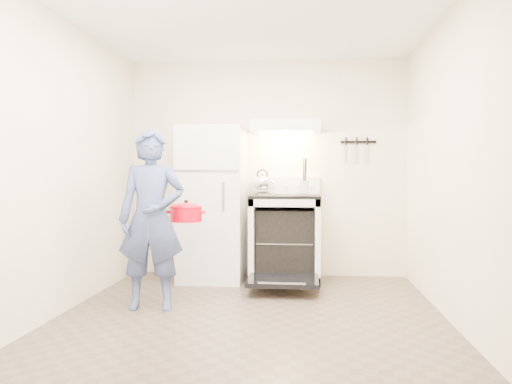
% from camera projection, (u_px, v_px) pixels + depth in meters
% --- Properties ---
extents(floor, '(3.60, 3.60, 0.00)m').
position_uv_depth(floor, '(250.00, 318.00, 4.09)').
color(floor, brown).
rests_on(floor, ground).
extents(back_wall, '(3.20, 0.02, 2.50)m').
position_uv_depth(back_wall, '(267.00, 168.00, 5.83)').
color(back_wall, '#ECE3C5').
rests_on(back_wall, ground).
extents(refrigerator, '(0.70, 0.70, 1.70)m').
position_uv_depth(refrigerator, '(213.00, 204.00, 5.56)').
color(refrigerator, white).
rests_on(refrigerator, floor).
extents(stove_body, '(0.76, 0.65, 0.92)m').
position_uv_depth(stove_body, '(285.00, 239.00, 5.52)').
color(stove_body, white).
rests_on(stove_body, floor).
extents(cooktop, '(0.76, 0.65, 0.03)m').
position_uv_depth(cooktop, '(285.00, 196.00, 5.50)').
color(cooktop, black).
rests_on(cooktop, stove_body).
extents(backsplash, '(0.76, 0.07, 0.20)m').
position_uv_depth(backsplash, '(286.00, 186.00, 5.78)').
color(backsplash, white).
rests_on(backsplash, cooktop).
extents(oven_door, '(0.70, 0.54, 0.04)m').
position_uv_depth(oven_door, '(283.00, 281.00, 4.94)').
color(oven_door, black).
rests_on(oven_door, floor).
extents(oven_rack, '(0.60, 0.52, 0.01)m').
position_uv_depth(oven_rack, '(285.00, 241.00, 5.52)').
color(oven_rack, gray).
rests_on(oven_rack, stove_body).
extents(range_hood, '(0.76, 0.50, 0.12)m').
position_uv_depth(range_hood, '(286.00, 127.00, 5.55)').
color(range_hood, white).
rests_on(range_hood, back_wall).
extents(knife_strip, '(0.40, 0.02, 0.03)m').
position_uv_depth(knife_strip, '(358.00, 142.00, 5.71)').
color(knife_strip, black).
rests_on(knife_strip, back_wall).
extents(pizza_stone, '(0.36, 0.36, 0.02)m').
position_uv_depth(pizza_stone, '(289.00, 240.00, 5.53)').
color(pizza_stone, brown).
rests_on(pizza_stone, oven_rack).
extents(tea_kettle, '(0.23, 0.19, 0.29)m').
position_uv_depth(tea_kettle, '(262.00, 182.00, 5.72)').
color(tea_kettle, silver).
rests_on(tea_kettle, cooktop).
extents(utensil_jar, '(0.10, 0.10, 0.13)m').
position_uv_depth(utensil_jar, '(305.00, 187.00, 5.24)').
color(utensil_jar, silver).
rests_on(utensil_jar, cooktop).
extents(person, '(0.62, 0.45, 1.57)m').
position_uv_depth(person, '(152.00, 219.00, 4.36)').
color(person, navy).
rests_on(person, floor).
extents(dutch_oven, '(0.36, 0.29, 0.23)m').
position_uv_depth(dutch_oven, '(186.00, 214.00, 4.57)').
color(dutch_oven, red).
rests_on(dutch_oven, person).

